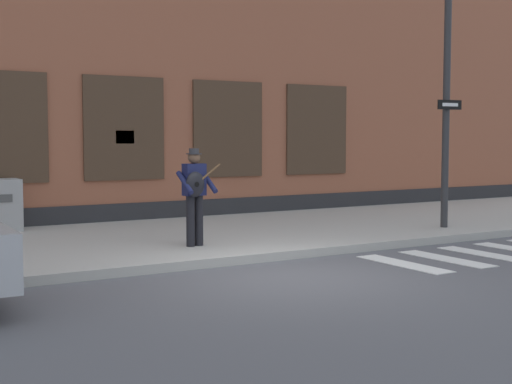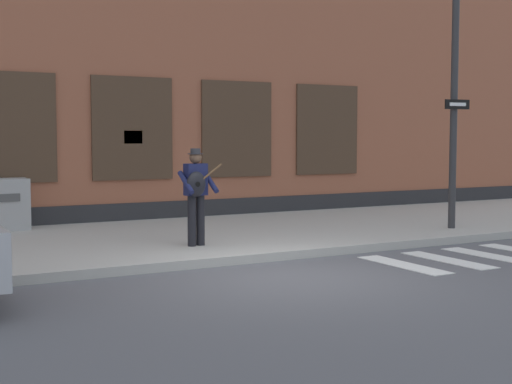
# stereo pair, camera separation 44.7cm
# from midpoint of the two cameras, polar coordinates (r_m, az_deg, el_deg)

# --- Properties ---
(ground_plane) EXTENTS (160.00, 160.00, 0.00)m
(ground_plane) POSITION_cam_midpoint_polar(r_m,az_deg,el_deg) (10.67, 3.68, -6.74)
(ground_plane) COLOR #56565B
(sidewalk) EXTENTS (28.00, 5.71, 0.15)m
(sidewalk) POSITION_cam_midpoint_polar(r_m,az_deg,el_deg) (14.17, -5.11, -3.69)
(sidewalk) COLOR #ADAAA3
(sidewalk) RESTS_ON ground
(building_backdrop) EXTENTS (28.00, 4.06, 9.36)m
(building_backdrop) POSITION_cam_midpoint_polar(r_m,az_deg,el_deg) (18.77, -11.30, 12.28)
(building_backdrop) COLOR #99563D
(building_backdrop) RESTS_ON ground
(crosswalk) EXTENTS (5.20, 1.90, 0.01)m
(crosswalk) POSITION_cam_midpoint_polar(r_m,az_deg,el_deg) (13.52, 20.41, -4.63)
(crosswalk) COLOR silver
(crosswalk) RESTS_ON ground
(busker) EXTENTS (0.72, 0.54, 1.72)m
(busker) POSITION_cam_midpoint_polar(r_m,az_deg,el_deg) (12.52, -3.79, 0.13)
(busker) COLOR black
(busker) RESTS_ON sidewalk
(traffic_light) EXTENTS (0.76, 2.72, 5.65)m
(traffic_light) POSITION_cam_midpoint_polar(r_m,az_deg,el_deg) (14.97, 18.75, 11.60)
(traffic_light) COLOR #2D2D30
(traffic_light) RESTS_ON sidewalk
(utility_box) EXTENTS (1.07, 0.67, 1.06)m
(utility_box) POSITION_cam_midpoint_polar(r_m,az_deg,el_deg) (15.55, -18.94, -0.95)
(utility_box) COLOR #9E9E9E
(utility_box) RESTS_ON sidewalk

